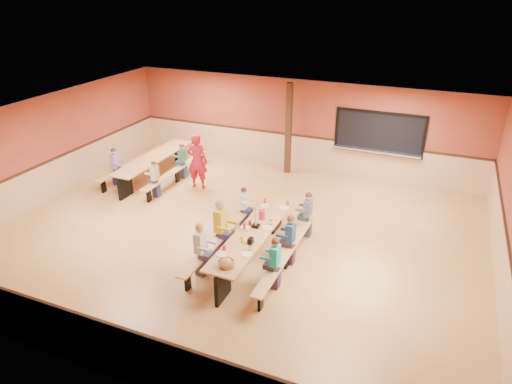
% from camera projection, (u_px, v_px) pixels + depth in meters
% --- Properties ---
extents(ground, '(12.00, 12.00, 0.00)m').
position_uv_depth(ground, '(238.00, 234.00, 11.67)').
color(ground, '#A4713E').
rests_on(ground, ground).
extents(room_envelope, '(12.04, 10.04, 3.02)m').
position_uv_depth(room_envelope, '(237.00, 210.00, 11.38)').
color(room_envelope, brown).
rests_on(room_envelope, ground).
extents(kitchen_pass_through, '(2.78, 0.28, 1.38)m').
position_uv_depth(kitchen_pass_through, '(379.00, 135.00, 14.26)').
color(kitchen_pass_through, black).
rests_on(kitchen_pass_through, ground).
extents(structural_post, '(0.18, 0.18, 3.00)m').
position_uv_depth(structural_post, '(288.00, 129.00, 14.77)').
color(structural_post, '#311B10').
rests_on(structural_post, ground).
extents(cafeteria_table_main, '(1.91, 3.70, 0.74)m').
position_uv_depth(cafeteria_table_main, '(253.00, 240.00, 10.40)').
color(cafeteria_table_main, '#B78149').
rests_on(cafeteria_table_main, ground).
extents(cafeteria_table_second, '(1.91, 3.70, 0.74)m').
position_uv_depth(cafeteria_table_second, '(155.00, 163.00, 14.73)').
color(cafeteria_table_second, '#B78149').
rests_on(cafeteria_table_second, ground).
extents(seated_child_white_left, '(0.39, 0.32, 1.25)m').
position_uv_depth(seated_child_white_left, '(201.00, 249.00, 9.86)').
color(seated_child_white_left, silver).
rests_on(seated_child_white_left, ground).
extents(seated_adult_yellow, '(0.44, 0.36, 1.36)m').
position_uv_depth(seated_adult_yellow, '(221.00, 227.00, 10.63)').
color(seated_adult_yellow, gold).
rests_on(seated_adult_yellow, ground).
extents(seated_child_grey_left, '(0.32, 0.26, 1.12)m').
position_uv_depth(seated_child_grey_left, '(244.00, 208.00, 11.79)').
color(seated_child_grey_left, silver).
rests_on(seated_child_grey_left, ground).
extents(seated_child_teal_right, '(0.35, 0.29, 1.17)m').
position_uv_depth(seated_child_teal_right, '(275.00, 263.00, 9.44)').
color(seated_child_teal_right, '#19A6A3').
rests_on(seated_child_teal_right, ground).
extents(seated_child_navy_right, '(0.37, 0.30, 1.21)m').
position_uv_depth(seated_child_navy_right, '(290.00, 240.00, 10.25)').
color(seated_child_navy_right, navy).
rests_on(seated_child_navy_right, ground).
extents(seated_child_char_right, '(0.35, 0.29, 1.18)m').
position_uv_depth(seated_child_char_right, '(308.00, 215.00, 11.37)').
color(seated_child_char_right, '#4E5159').
rests_on(seated_child_char_right, ground).
extents(seated_child_purple_sec, '(0.36, 0.29, 1.19)m').
position_uv_depth(seated_child_purple_sec, '(116.00, 167.00, 14.24)').
color(seated_child_purple_sec, '#8F679B').
rests_on(seated_child_purple_sec, ground).
extents(seated_child_green_sec, '(0.34, 0.28, 1.15)m').
position_uv_depth(seated_child_green_sec, '(183.00, 161.00, 14.75)').
color(seated_child_green_sec, '#2B6B57').
rests_on(seated_child_green_sec, ground).
extents(seated_child_tan_sec, '(0.32, 0.26, 1.11)m').
position_uv_depth(seated_child_tan_sec, '(155.00, 179.00, 13.46)').
color(seated_child_tan_sec, '#AAA489').
rests_on(seated_child_tan_sec, ground).
extents(standing_woman, '(0.69, 0.51, 1.75)m').
position_uv_depth(standing_woman, '(197.00, 161.00, 13.93)').
color(standing_woman, '#A81324').
rests_on(standing_woman, ground).
extents(punch_pitcher, '(0.16, 0.16, 0.22)m').
position_uv_depth(punch_pitcher, '(262.00, 215.00, 10.82)').
color(punch_pitcher, red).
rests_on(punch_pitcher, cafeteria_table_main).
extents(chip_bowl, '(0.32, 0.32, 0.15)m').
position_uv_depth(chip_bowl, '(226.00, 263.00, 9.05)').
color(chip_bowl, orange).
rests_on(chip_bowl, cafeteria_table_main).
extents(napkin_dispenser, '(0.10, 0.14, 0.13)m').
position_uv_depth(napkin_dispenser, '(251.00, 241.00, 9.84)').
color(napkin_dispenser, black).
rests_on(napkin_dispenser, cafeteria_table_main).
extents(condiment_mustard, '(0.06, 0.06, 0.17)m').
position_uv_depth(condiment_mustard, '(242.00, 239.00, 9.86)').
color(condiment_mustard, yellow).
rests_on(condiment_mustard, cafeteria_table_main).
extents(condiment_ketchup, '(0.06, 0.06, 0.17)m').
position_uv_depth(condiment_ketchup, '(244.00, 226.00, 10.36)').
color(condiment_ketchup, '#B2140F').
rests_on(condiment_ketchup, cafeteria_table_main).
extents(table_paddle, '(0.16, 0.16, 0.56)m').
position_uv_depth(table_paddle, '(256.00, 222.00, 10.46)').
color(table_paddle, black).
rests_on(table_paddle, cafeteria_table_main).
extents(place_settings, '(0.65, 3.30, 0.11)m').
position_uv_depth(place_settings, '(253.00, 230.00, 10.28)').
color(place_settings, beige).
rests_on(place_settings, cafeteria_table_main).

